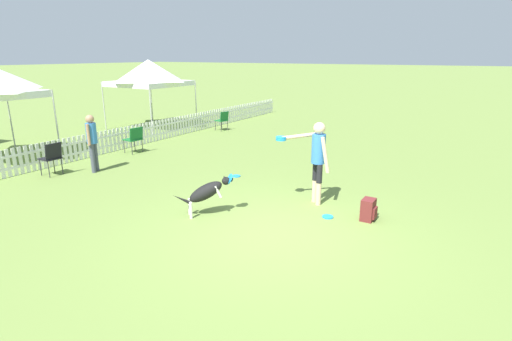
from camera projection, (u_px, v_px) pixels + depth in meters
ground_plane at (275, 233)px, 7.03m from camera, size 240.00×240.00×0.00m
handler_person at (316, 153)px, 8.16m from camera, size 0.67×1.08×1.73m
leaping_dog at (207, 192)px, 7.73m from camera, size 0.95×0.90×0.80m
frisbee_near_handler at (328, 217)px, 7.72m from camera, size 0.21×0.21×0.02m
frisbee_near_dog at (236, 176)px, 10.30m from camera, size 0.21×0.21×0.02m
backpack_on_grass at (368, 210)px, 7.54m from camera, size 0.30×0.26×0.42m
picket_fence at (30, 159)px, 10.62m from camera, size 26.80×0.04×0.73m
folding_chair_blue_left at (52, 156)px, 10.25m from camera, size 0.44×0.46×0.87m
folding_chair_center at (223, 119)px, 16.39m from camera, size 0.51×0.52×0.79m
folding_chair_green_right at (134, 138)px, 12.62m from camera, size 0.52×0.54×0.84m
canopy_tent_secondary at (149, 73)px, 16.49m from camera, size 2.72×2.72×2.83m
spectator_standing at (92, 138)px, 10.48m from camera, size 0.38×0.27×1.53m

